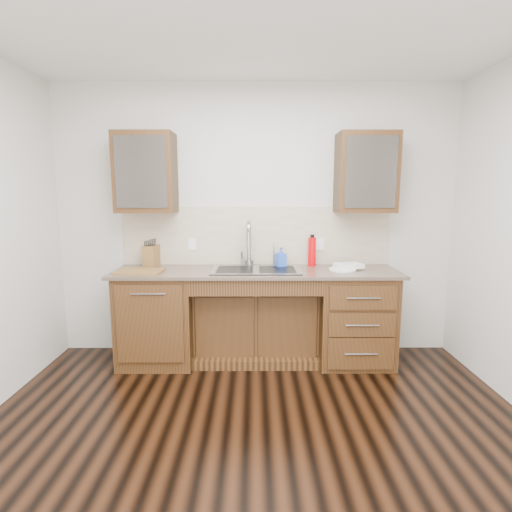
{
  "coord_description": "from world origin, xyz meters",
  "views": [
    {
      "loc": [
        -0.01,
        -2.3,
        1.65
      ],
      "look_at": [
        0.0,
        1.4,
        1.05
      ],
      "focal_mm": 28.0,
      "sensor_mm": 36.0,
      "label": 1
    }
  ],
  "objects_px": {
    "knife_block": "(151,256)",
    "soap_bottle": "(281,257)",
    "cutting_board": "(140,271)",
    "water_bottle": "(312,252)",
    "plate": "(342,269)"
  },
  "relations": [
    {
      "from": "water_bottle",
      "to": "plate",
      "type": "distance_m",
      "value": 0.38
    },
    {
      "from": "water_bottle",
      "to": "cutting_board",
      "type": "height_order",
      "value": "water_bottle"
    },
    {
      "from": "plate",
      "to": "cutting_board",
      "type": "height_order",
      "value": "cutting_board"
    },
    {
      "from": "water_bottle",
      "to": "plate",
      "type": "bearing_deg",
      "value": -41.97
    },
    {
      "from": "soap_bottle",
      "to": "cutting_board",
      "type": "relative_size",
      "value": 0.48
    },
    {
      "from": "knife_block",
      "to": "plate",
      "type": "bearing_deg",
      "value": 1.18
    },
    {
      "from": "knife_block",
      "to": "cutting_board",
      "type": "distance_m",
      "value": 0.34
    },
    {
      "from": "water_bottle",
      "to": "cutting_board",
      "type": "distance_m",
      "value": 1.68
    },
    {
      "from": "water_bottle",
      "to": "plate",
      "type": "xyz_separation_m",
      "value": [
        0.26,
        -0.23,
        -0.14
      ]
    },
    {
      "from": "cutting_board",
      "to": "knife_block",
      "type": "bearing_deg",
      "value": 84.82
    },
    {
      "from": "water_bottle",
      "to": "cutting_board",
      "type": "relative_size",
      "value": 0.7
    },
    {
      "from": "knife_block",
      "to": "cutting_board",
      "type": "relative_size",
      "value": 0.51
    },
    {
      "from": "water_bottle",
      "to": "plate",
      "type": "relative_size",
      "value": 1.1
    },
    {
      "from": "soap_bottle",
      "to": "knife_block",
      "type": "xyz_separation_m",
      "value": [
        -1.29,
        0.06,
        0.01
      ]
    },
    {
      "from": "knife_block",
      "to": "soap_bottle",
      "type": "bearing_deg",
      "value": 5.41
    }
  ]
}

